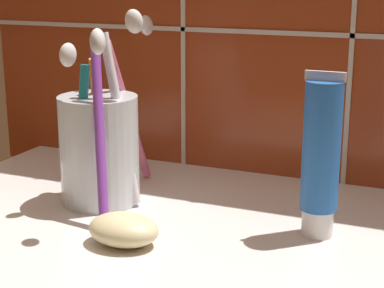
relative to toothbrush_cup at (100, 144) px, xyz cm
name	(u,v)px	position (x,y,z in cm)	size (l,w,h in cm)	color
sink_counter	(283,253)	(19.36, -2.80, -6.92)	(75.32, 36.25, 2.00)	silver
toothbrush_cup	(100,144)	(0.00, 0.00, 0.00)	(9.53, 18.34, 19.12)	silver
toothpaste_tube	(321,157)	(21.63, -0.04, 1.23)	(3.36, 3.20, 14.41)	white
soap_bar	(124,229)	(7.08, -8.38, -4.58)	(6.22, 4.58, 2.69)	beige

